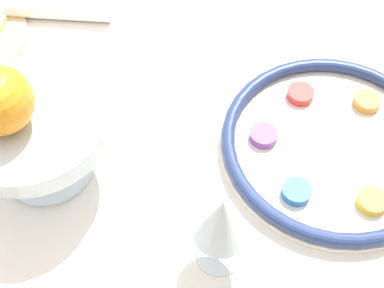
{
  "coord_description": "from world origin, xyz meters",
  "views": [
    {
      "loc": [
        -0.18,
        0.49,
        1.36
      ],
      "look_at": [
        -0.12,
        0.06,
        0.74
      ],
      "focal_mm": 50.0,
      "sensor_mm": 36.0,
      "label": 1
    }
  ],
  "objects_px": {
    "fruit_stand": "(33,128)",
    "napkin_roll": "(59,9)",
    "seder_plate": "(333,145)",
    "wine_glass": "(222,220)"
  },
  "relations": [
    {
      "from": "fruit_stand",
      "to": "napkin_roll",
      "type": "distance_m",
      "value": 0.34
    },
    {
      "from": "seder_plate",
      "to": "napkin_roll",
      "type": "relative_size",
      "value": 1.75
    },
    {
      "from": "seder_plate",
      "to": "napkin_roll",
      "type": "distance_m",
      "value": 0.53
    },
    {
      "from": "wine_glass",
      "to": "fruit_stand",
      "type": "height_order",
      "value": "wine_glass"
    },
    {
      "from": "seder_plate",
      "to": "napkin_roll",
      "type": "bearing_deg",
      "value": -24.88
    },
    {
      "from": "wine_glass",
      "to": "napkin_roll",
      "type": "bearing_deg",
      "value": -51.06
    },
    {
      "from": "fruit_stand",
      "to": "seder_plate",
      "type": "bearing_deg",
      "value": -167.06
    },
    {
      "from": "wine_glass",
      "to": "napkin_roll",
      "type": "relative_size",
      "value": 0.77
    },
    {
      "from": "wine_glass",
      "to": "fruit_stand",
      "type": "relative_size",
      "value": 0.69
    },
    {
      "from": "seder_plate",
      "to": "fruit_stand",
      "type": "xyz_separation_m",
      "value": [
        0.41,
        0.09,
        0.09
      ]
    }
  ]
}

